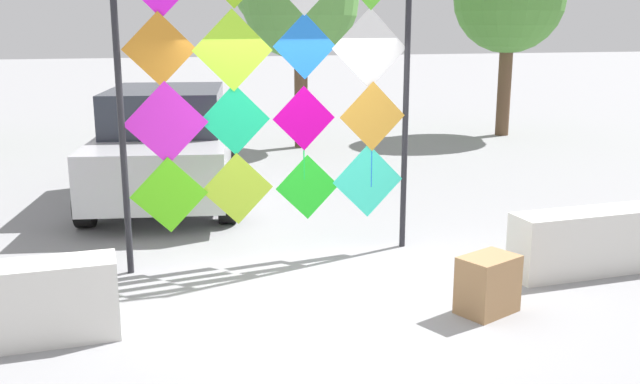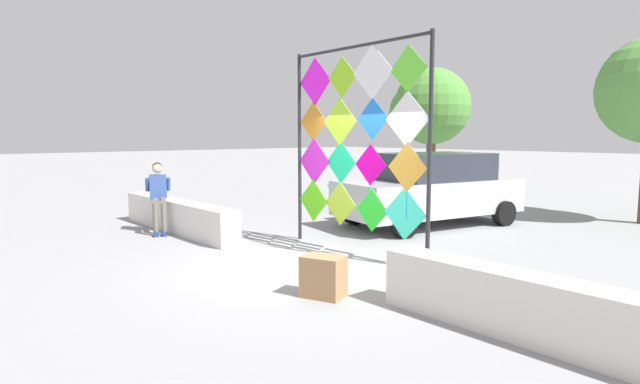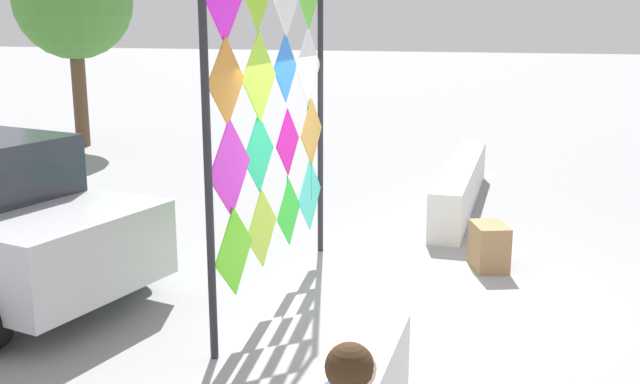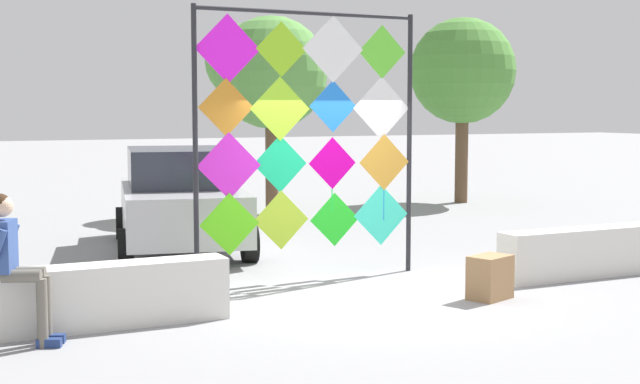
{
  "view_description": "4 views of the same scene",
  "coord_description": "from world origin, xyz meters",
  "px_view_note": "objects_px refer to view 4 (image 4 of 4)",
  "views": [
    {
      "loc": [
        -2.11,
        -6.27,
        2.61
      ],
      "look_at": [
        -0.03,
        0.16,
        1.03
      ],
      "focal_mm": 39.28,
      "sensor_mm": 36.0,
      "label": 1
    },
    {
      "loc": [
        6.13,
        -5.25,
        2.14
      ],
      "look_at": [
        0.06,
        0.14,
        1.22
      ],
      "focal_mm": 28.43,
      "sensor_mm": 36.0,
      "label": 2
    },
    {
      "loc": [
        -7.37,
        -1.3,
        2.93
      ],
      "look_at": [
        0.1,
        0.87,
        1.1
      ],
      "focal_mm": 41.39,
      "sensor_mm": 36.0,
      "label": 3
    },
    {
      "loc": [
        -5.36,
        -9.82,
        2.37
      ],
      "look_at": [
        -0.59,
        0.14,
        1.34
      ],
      "focal_mm": 49.66,
      "sensor_mm": 36.0,
      "label": 4
    }
  ],
  "objects_px": {
    "cardboard_box_large": "(490,277)",
    "seated_vendor": "(15,256)",
    "tree_palm_like": "(267,73)",
    "tree_far_right": "(465,71)",
    "parked_car": "(180,198)",
    "kite_display_rack": "(307,128)"
  },
  "relations": [
    {
      "from": "seated_vendor",
      "to": "cardboard_box_large",
      "type": "distance_m",
      "value": 5.67
    },
    {
      "from": "cardboard_box_large",
      "to": "tree_far_right",
      "type": "bearing_deg",
      "value": 56.87
    },
    {
      "from": "seated_vendor",
      "to": "parked_car",
      "type": "bearing_deg",
      "value": 58.19
    },
    {
      "from": "seated_vendor",
      "to": "tree_palm_like",
      "type": "bearing_deg",
      "value": 55.2
    },
    {
      "from": "parked_car",
      "to": "tree_far_right",
      "type": "xyz_separation_m",
      "value": [
        8.81,
        4.37,
        2.47
      ]
    },
    {
      "from": "kite_display_rack",
      "to": "tree_far_right",
      "type": "distance_m",
      "value": 11.21
    },
    {
      "from": "parked_car",
      "to": "cardboard_box_large",
      "type": "xyz_separation_m",
      "value": [
        2.35,
        -5.54,
        -0.59
      ]
    },
    {
      "from": "seated_vendor",
      "to": "tree_far_right",
      "type": "height_order",
      "value": "tree_far_right"
    },
    {
      "from": "parked_car",
      "to": "cardboard_box_large",
      "type": "relative_size",
      "value": 8.55
    },
    {
      "from": "seated_vendor",
      "to": "tree_palm_like",
      "type": "height_order",
      "value": "tree_palm_like"
    },
    {
      "from": "parked_car",
      "to": "cardboard_box_large",
      "type": "bearing_deg",
      "value": -67.04
    },
    {
      "from": "cardboard_box_large",
      "to": "tree_far_right",
      "type": "relative_size",
      "value": 0.12
    },
    {
      "from": "kite_display_rack",
      "to": "tree_far_right",
      "type": "relative_size",
      "value": 0.8
    },
    {
      "from": "kite_display_rack",
      "to": "tree_far_right",
      "type": "xyz_separation_m",
      "value": [
        7.99,
        7.76,
        1.22
      ]
    },
    {
      "from": "seated_vendor",
      "to": "parked_car",
      "type": "relative_size",
      "value": 0.33
    },
    {
      "from": "kite_display_rack",
      "to": "tree_palm_like",
      "type": "distance_m",
      "value": 8.04
    },
    {
      "from": "parked_car",
      "to": "tree_far_right",
      "type": "height_order",
      "value": "tree_far_right"
    },
    {
      "from": "seated_vendor",
      "to": "cardboard_box_large",
      "type": "height_order",
      "value": "seated_vendor"
    },
    {
      "from": "seated_vendor",
      "to": "parked_car",
      "type": "distance_m",
      "value": 6.22
    },
    {
      "from": "cardboard_box_large",
      "to": "seated_vendor",
      "type": "bearing_deg",
      "value": 177.47
    },
    {
      "from": "tree_palm_like",
      "to": "tree_far_right",
      "type": "distance_m",
      "value": 5.51
    },
    {
      "from": "tree_far_right",
      "to": "tree_palm_like",
      "type": "bearing_deg",
      "value": -178.08
    }
  ]
}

